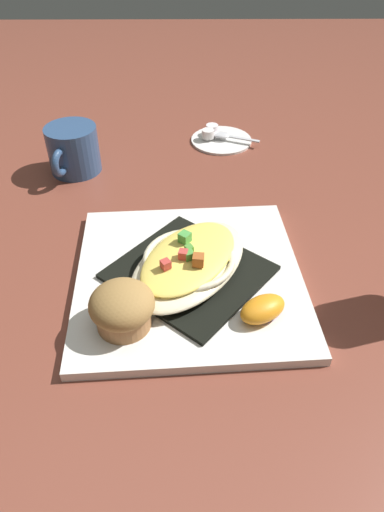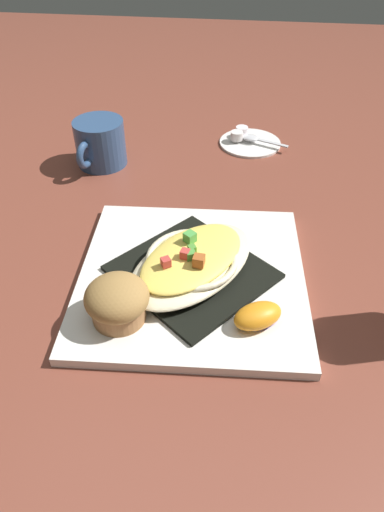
{
  "view_description": "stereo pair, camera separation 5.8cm",
  "coord_description": "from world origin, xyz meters",
  "px_view_note": "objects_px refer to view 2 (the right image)",
  "views": [
    {
      "loc": [
        0.0,
        0.44,
        0.42
      ],
      "look_at": [
        0.0,
        0.0,
        0.04
      ],
      "focal_mm": 32.43,
      "sensor_mm": 36.0,
      "label": 1
    },
    {
      "loc": [
        -0.05,
        0.44,
        0.42
      ],
      "look_at": [
        0.0,
        0.0,
        0.04
      ],
      "focal_mm": 32.43,
      "sensor_mm": 36.0,
      "label": 2
    }
  ],
  "objects_px": {
    "gratin_dish": "(192,261)",
    "creamer_cup_0": "(242,131)",
    "square_plate": "(192,277)",
    "creamer_saucer": "(250,142)",
    "creamer_cup_1": "(237,136)",
    "spoon": "(253,138)",
    "coffee_mug": "(100,145)",
    "muffin": "(117,301)",
    "orange_garnish": "(258,316)"
  },
  "relations": [
    {
      "from": "creamer_saucer",
      "to": "creamer_cup_0",
      "type": "bearing_deg",
      "value": -47.81
    },
    {
      "from": "square_plate",
      "to": "orange_garnish",
      "type": "distance_m",
      "value": 0.11
    },
    {
      "from": "square_plate",
      "to": "spoon",
      "type": "relative_size",
      "value": 3.17
    },
    {
      "from": "muffin",
      "to": "creamer_cup_0",
      "type": "height_order",
      "value": "muffin"
    },
    {
      "from": "square_plate",
      "to": "spoon",
      "type": "distance_m",
      "value": 0.4
    },
    {
      "from": "square_plate",
      "to": "coffee_mug",
      "type": "xyz_separation_m",
      "value": [
        0.2,
        -0.29,
        0.03
      ]
    },
    {
      "from": "gratin_dish",
      "to": "coffee_mug",
      "type": "distance_m",
      "value": 0.35
    },
    {
      "from": "muffin",
      "to": "gratin_dish",
      "type": "bearing_deg",
      "value": -131.53
    },
    {
      "from": "muffin",
      "to": "creamer_cup_0",
      "type": "xyz_separation_m",
      "value": [
        -0.12,
        -0.5,
        -0.02
      ]
    },
    {
      "from": "gratin_dish",
      "to": "creamer_cup_0",
      "type": "bearing_deg",
      "value": -96.46
    },
    {
      "from": "creamer_cup_1",
      "to": "gratin_dish",
      "type": "bearing_deg",
      "value": 84.45
    },
    {
      "from": "creamer_cup_1",
      "to": "orange_garnish",
      "type": "bearing_deg",
      "value": 95.77
    },
    {
      "from": "muffin",
      "to": "spoon",
      "type": "bearing_deg",
      "value": -106.91
    },
    {
      "from": "square_plate",
      "to": "creamer_saucer",
      "type": "height_order",
      "value": "square_plate"
    },
    {
      "from": "gratin_dish",
      "to": "spoon",
      "type": "height_order",
      "value": "gratin_dish"
    },
    {
      "from": "spoon",
      "to": "creamer_cup_1",
      "type": "distance_m",
      "value": 0.03
    },
    {
      "from": "square_plate",
      "to": "creamer_cup_1",
      "type": "height_order",
      "value": "creamer_cup_1"
    },
    {
      "from": "orange_garnish",
      "to": "spoon",
      "type": "xyz_separation_m",
      "value": [
        0.02,
        -0.47,
        -0.01
      ]
    },
    {
      "from": "creamer_saucer",
      "to": "muffin",
      "type": "bearing_deg",
      "value": 73.73
    },
    {
      "from": "gratin_dish",
      "to": "spoon",
      "type": "bearing_deg",
      "value": -100.1
    },
    {
      "from": "square_plate",
      "to": "creamer_saucer",
      "type": "relative_size",
      "value": 2.46
    },
    {
      "from": "square_plate",
      "to": "muffin",
      "type": "xyz_separation_m",
      "value": [
        0.08,
        0.09,
        0.03
      ]
    },
    {
      "from": "gratin_dish",
      "to": "coffee_mug",
      "type": "bearing_deg",
      "value": -55.12
    },
    {
      "from": "square_plate",
      "to": "gratin_dish",
      "type": "distance_m",
      "value": 0.03
    },
    {
      "from": "muffin",
      "to": "creamer_saucer",
      "type": "relative_size",
      "value": 0.63
    },
    {
      "from": "orange_garnish",
      "to": "creamer_cup_0",
      "type": "relative_size",
      "value": 2.87
    },
    {
      "from": "coffee_mug",
      "to": "square_plate",
      "type": "bearing_deg",
      "value": 124.89
    },
    {
      "from": "square_plate",
      "to": "creamer_cup_1",
      "type": "relative_size",
      "value": 12.16
    },
    {
      "from": "spoon",
      "to": "coffee_mug",
      "type": "bearing_deg",
      "value": 21.5
    },
    {
      "from": "creamer_cup_1",
      "to": "creamer_saucer",
      "type": "bearing_deg",
      "value": -176.25
    },
    {
      "from": "square_plate",
      "to": "creamer_cup_0",
      "type": "xyz_separation_m",
      "value": [
        -0.05,
        -0.42,
        0.01
      ]
    },
    {
      "from": "muffin",
      "to": "coffee_mug",
      "type": "xyz_separation_m",
      "value": [
        0.12,
        -0.37,
        -0.01
      ]
    },
    {
      "from": "creamer_cup_0",
      "to": "creamer_cup_1",
      "type": "height_order",
      "value": "same"
    },
    {
      "from": "coffee_mug",
      "to": "creamer_cup_0",
      "type": "xyz_separation_m",
      "value": [
        -0.25,
        -0.13,
        -0.02
      ]
    },
    {
      "from": "spoon",
      "to": "creamer_cup_0",
      "type": "distance_m",
      "value": 0.03
    },
    {
      "from": "creamer_saucer",
      "to": "creamer_cup_1",
      "type": "distance_m",
      "value": 0.03
    },
    {
      "from": "square_plate",
      "to": "gratin_dish",
      "type": "relative_size",
      "value": 1.29
    },
    {
      "from": "orange_garnish",
      "to": "coffee_mug",
      "type": "height_order",
      "value": "coffee_mug"
    },
    {
      "from": "gratin_dish",
      "to": "creamer_cup_1",
      "type": "distance_m",
      "value": 0.4
    },
    {
      "from": "creamer_cup_0",
      "to": "creamer_cup_1",
      "type": "distance_m",
      "value": 0.02
    },
    {
      "from": "creamer_cup_0",
      "to": "muffin",
      "type": "bearing_deg",
      "value": 76.26
    },
    {
      "from": "gratin_dish",
      "to": "coffee_mug",
      "type": "height_order",
      "value": "coffee_mug"
    },
    {
      "from": "creamer_cup_0",
      "to": "gratin_dish",
      "type": "bearing_deg",
      "value": 83.54
    },
    {
      "from": "creamer_cup_1",
      "to": "spoon",
      "type": "bearing_deg",
      "value": 179.37
    },
    {
      "from": "creamer_cup_1",
      "to": "coffee_mug",
      "type": "bearing_deg",
      "value": 24.13
    },
    {
      "from": "gratin_dish",
      "to": "creamer_cup_0",
      "type": "xyz_separation_m",
      "value": [
        -0.05,
        -0.42,
        -0.02
      ]
    },
    {
      "from": "coffee_mug",
      "to": "creamer_saucer",
      "type": "distance_m",
      "value": 0.29
    },
    {
      "from": "square_plate",
      "to": "orange_garnish",
      "type": "height_order",
      "value": "orange_garnish"
    },
    {
      "from": "square_plate",
      "to": "creamer_saucer",
      "type": "distance_m",
      "value": 0.4
    },
    {
      "from": "gratin_dish",
      "to": "creamer_cup_1",
      "type": "xyz_separation_m",
      "value": [
        -0.04,
        -0.39,
        -0.02
      ]
    }
  ]
}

